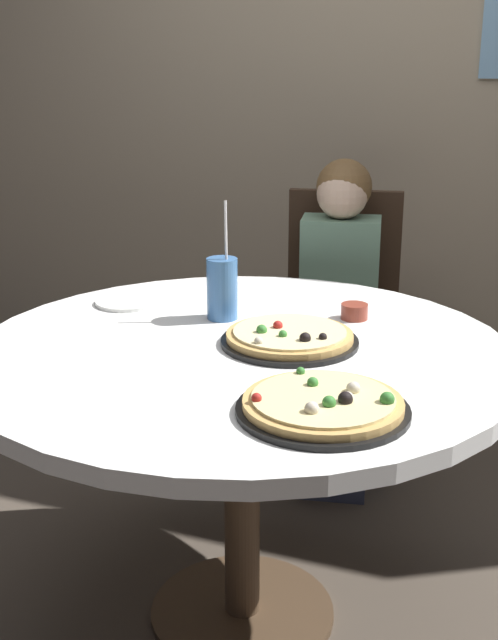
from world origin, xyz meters
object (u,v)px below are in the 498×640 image
(pizza_cheese, at_px, (323,405))
(soda_cup, at_px, (222,288))
(diner_child, at_px, (336,341))
(sauce_bowl, at_px, (354,311))
(pizza_veggie, at_px, (289,338))
(chair_wooden, at_px, (341,312))
(plate_small, at_px, (128,302))
(dining_table, at_px, (242,382))

(pizza_cheese, bearing_deg, soda_cup, 129.98)
(diner_child, bearing_deg, sauce_bowl, -71.61)
(diner_child, bearing_deg, pizza_veggie, -83.82)
(sauce_bowl, bearing_deg, soda_cup, -160.27)
(chair_wooden, bearing_deg, plate_small, -116.17)
(pizza_veggie, distance_m, sauce_bowl, 0.27)
(dining_table, relative_size, soda_cup, 4.19)
(pizza_cheese, distance_m, soda_cup, 0.64)
(pizza_veggie, height_order, pizza_cheese, pizza_cheese)
(dining_table, xyz_separation_m, pizza_veggie, (0.10, 0.05, 0.11))
(plate_small, bearing_deg, pizza_veggie, -17.47)
(diner_child, height_order, pizza_cheese, diner_child)
(pizza_cheese, height_order, sauce_bowl, pizza_cheese)
(diner_child, xyz_separation_m, sauce_bowl, (0.18, -0.55, 0.29))
(sauce_bowl, relative_size, plate_small, 0.39)
(chair_wooden, height_order, pizza_veggie, chair_wooden)
(diner_child, relative_size, sauce_bowl, 15.46)
(pizza_cheese, bearing_deg, chair_wooden, 102.70)
(plate_small, bearing_deg, diner_child, 55.79)
(chair_wooden, xyz_separation_m, sauce_bowl, (0.22, -0.73, 0.24))
(soda_cup, bearing_deg, chair_wooden, 82.83)
(pizza_veggie, xyz_separation_m, pizza_cheese, (0.18, -0.35, 0.00))
(chair_wooden, bearing_deg, diner_child, -79.95)
(dining_table, bearing_deg, sauce_bowl, 56.55)
(dining_table, relative_size, sauce_bowl, 18.39)
(chair_wooden, distance_m, soda_cup, 0.91)
(dining_table, relative_size, chair_wooden, 1.36)
(soda_cup, relative_size, plate_small, 1.71)
(plate_small, bearing_deg, sauce_bowl, 7.67)
(chair_wooden, xyz_separation_m, pizza_veggie, (0.12, -0.98, 0.24))
(soda_cup, xyz_separation_m, sauce_bowl, (0.32, 0.12, -0.06))
(pizza_veggie, bearing_deg, chair_wooden, 96.90)
(soda_cup, height_order, plate_small, soda_cup)
(chair_wooden, relative_size, soda_cup, 3.09)
(chair_wooden, height_order, diner_child, diner_child)
(chair_wooden, relative_size, diner_child, 0.88)
(dining_table, bearing_deg, pizza_veggie, 28.00)
(pizza_veggie, distance_m, plate_small, 0.54)
(pizza_veggie, bearing_deg, plate_small, 162.53)
(plate_small, bearing_deg, chair_wooden, 63.83)
(chair_wooden, bearing_deg, soda_cup, -97.17)
(chair_wooden, height_order, pizza_cheese, chair_wooden)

